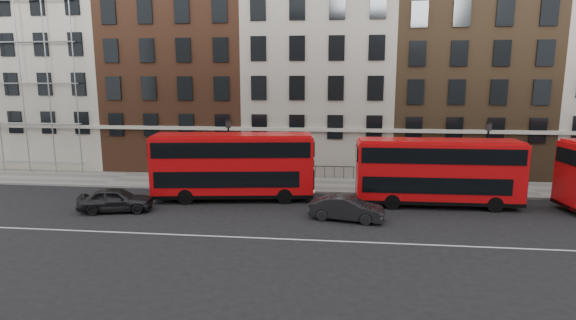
# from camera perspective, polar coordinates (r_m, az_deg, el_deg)

# --- Properties ---
(ground) EXTENTS (120.00, 120.00, 0.00)m
(ground) POSITION_cam_1_polar(r_m,az_deg,el_deg) (25.97, 1.90, -8.56)
(ground) COLOR black
(ground) RESTS_ON ground
(pavement) EXTENTS (80.00, 5.00, 0.15)m
(pavement) POSITION_cam_1_polar(r_m,az_deg,el_deg) (36.03, 3.28, -3.08)
(pavement) COLOR slate
(pavement) RESTS_ON ground
(kerb) EXTENTS (80.00, 0.30, 0.16)m
(kerb) POSITION_cam_1_polar(r_m,az_deg,el_deg) (33.60, 3.03, -4.05)
(kerb) COLOR gray
(kerb) RESTS_ON ground
(road_centre_line) EXTENTS (70.00, 0.12, 0.01)m
(road_centre_line) POSITION_cam_1_polar(r_m,az_deg,el_deg) (24.09, 1.51, -10.07)
(road_centre_line) COLOR white
(road_centre_line) RESTS_ON ground
(building_terrace) EXTENTS (64.00, 11.95, 22.00)m
(building_terrace) POSITION_cam_1_polar(r_m,az_deg,el_deg) (42.48, 3.59, 12.75)
(building_terrace) COLOR #B8B09F
(building_terrace) RESTS_ON ground
(bus_b) EXTENTS (11.32, 4.16, 4.65)m
(bus_b) POSITION_cam_1_polar(r_m,az_deg,el_deg) (31.43, -7.05, -0.60)
(bus_b) COLOR red
(bus_b) RESTS_ON ground
(bus_c) EXTENTS (10.68, 2.78, 4.47)m
(bus_c) POSITION_cam_1_polar(r_m,az_deg,el_deg) (31.25, 18.37, -1.30)
(bus_c) COLOR red
(bus_c) RESTS_ON ground
(car_rear) EXTENTS (4.85, 2.78, 1.56)m
(car_rear) POSITION_cam_1_polar(r_m,az_deg,el_deg) (30.82, -21.03, -4.71)
(car_rear) COLOR #232326
(car_rear) RESTS_ON ground
(car_front) EXTENTS (4.65, 2.39, 1.46)m
(car_front) POSITION_cam_1_polar(r_m,az_deg,el_deg) (27.31, 7.43, -6.09)
(car_front) COLOR black
(car_front) RESTS_ON ground
(lamp_post_left) EXTENTS (0.44, 0.44, 5.33)m
(lamp_post_left) POSITION_cam_1_polar(r_m,az_deg,el_deg) (34.52, -7.53, 1.34)
(lamp_post_left) COLOR black
(lamp_post_left) RESTS_ON pavement
(lamp_post_right) EXTENTS (0.44, 0.44, 5.33)m
(lamp_post_right) POSITION_cam_1_polar(r_m,az_deg,el_deg) (35.56, 23.92, 0.80)
(lamp_post_right) COLOR black
(lamp_post_right) RESTS_ON pavement
(iron_railings) EXTENTS (6.60, 0.06, 1.00)m
(iron_railings) POSITION_cam_1_polar(r_m,az_deg,el_deg) (38.05, 3.48, -1.48)
(iron_railings) COLOR black
(iron_railings) RESTS_ON pavement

